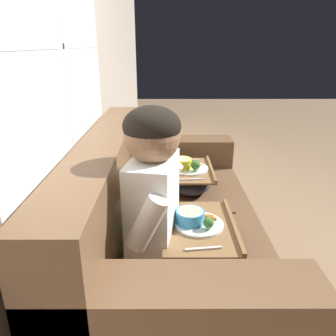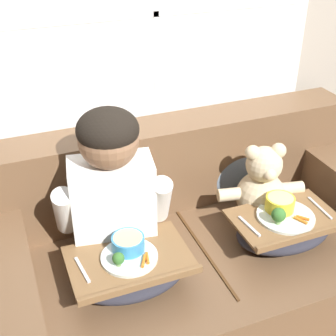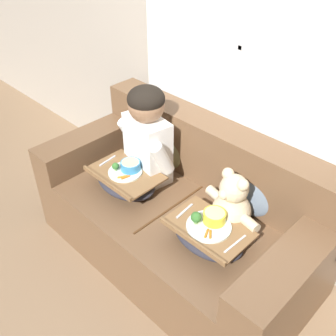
# 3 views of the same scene
# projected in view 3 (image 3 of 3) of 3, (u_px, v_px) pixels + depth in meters

# --- Properties ---
(ground_plane) EXTENTS (14.00, 14.00, 0.00)m
(ground_plane) POSITION_uv_depth(u_px,v_px,m) (176.00, 254.00, 2.72)
(ground_plane) COLOR #8E7051
(wall_back_with_window) EXTENTS (8.00, 0.08, 2.60)m
(wall_back_with_window) POSITION_uv_depth(u_px,v_px,m) (245.00, 50.00, 2.27)
(wall_back_with_window) COLOR #A89E8E
(wall_back_with_window) RESTS_ON ground_plane
(couch) EXTENTS (1.82, 0.93, 0.88)m
(couch) POSITION_uv_depth(u_px,v_px,m) (182.00, 215.00, 2.56)
(couch) COLOR brown
(couch) RESTS_ON ground_plane
(throw_pillow_behind_child) EXTENTS (0.36, 0.17, 0.37)m
(throw_pillow_behind_child) POSITION_uv_depth(u_px,v_px,m) (169.00, 143.00, 2.70)
(throw_pillow_behind_child) COLOR #898456
(throw_pillow_behind_child) RESTS_ON couch
(throw_pillow_behind_teddy) EXTENTS (0.36, 0.17, 0.37)m
(throw_pillow_behind_teddy) POSITION_uv_depth(u_px,v_px,m) (252.00, 188.00, 2.31)
(throw_pillow_behind_teddy) COLOR slate
(throw_pillow_behind_teddy) RESTS_ON couch
(child_figure) EXTENTS (0.48, 0.26, 0.65)m
(child_figure) POSITION_uv_depth(u_px,v_px,m) (147.00, 130.00, 2.48)
(child_figure) COLOR white
(child_figure) RESTS_ON couch
(teddy_bear) EXTENTS (0.41, 0.29, 0.38)m
(teddy_bear) POSITION_uv_depth(u_px,v_px,m) (231.00, 205.00, 2.20)
(teddy_bear) COLOR beige
(teddy_bear) RESTS_ON couch
(lap_tray_child) EXTENTS (0.46, 0.32, 0.20)m
(lap_tray_child) POSITION_uv_depth(u_px,v_px,m) (126.00, 179.00, 2.54)
(lap_tray_child) COLOR #2D2D38
(lap_tray_child) RESTS_ON child_figure
(lap_tray_teddy) EXTENTS (0.45, 0.30, 0.21)m
(lap_tray_teddy) POSITION_uv_depth(u_px,v_px,m) (208.00, 234.00, 2.14)
(lap_tray_teddy) COLOR #2D2D38
(lap_tray_teddy) RESTS_ON teddy_bear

